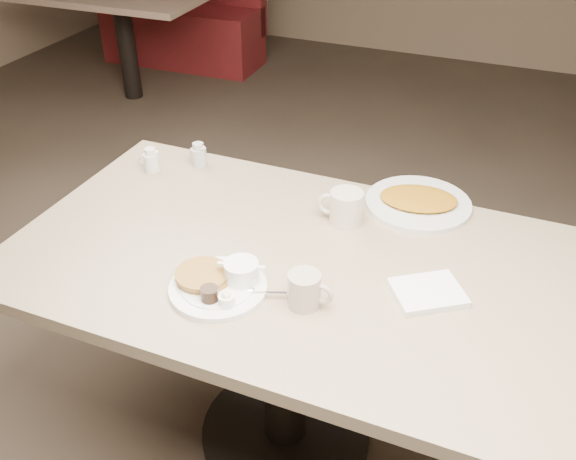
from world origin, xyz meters
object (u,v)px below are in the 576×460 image
at_px(main_plate, 220,282).
at_px(creamer_left, 151,160).
at_px(creamer_right, 199,155).
at_px(hash_plate, 418,202).
at_px(booth_back_left, 179,12).
at_px(coffee_mug_near, 305,290).
at_px(coffee_mug_far, 345,207).
at_px(diner_table, 285,303).

bearing_deg(main_plate, creamer_left, 137.16).
bearing_deg(creamer_right, hash_plate, 2.04).
height_order(creamer_right, booth_back_left, booth_back_left).
bearing_deg(main_plate, coffee_mug_near, 6.74).
xyz_separation_m(coffee_mug_near, creamer_left, (-0.72, 0.44, -0.01)).
relative_size(coffee_mug_near, booth_back_left, 0.08).
relative_size(coffee_mug_near, creamer_left, 1.44).
distance_m(coffee_mug_far, creamer_left, 0.69).
bearing_deg(diner_table, coffee_mug_near, -53.73).
bearing_deg(creamer_right, coffee_mug_near, -41.98).
bearing_deg(main_plate, hash_plate, 57.67).
xyz_separation_m(coffee_mug_far, booth_back_left, (-2.27, 2.83, -0.39)).
distance_m(diner_table, main_plate, 0.29).
relative_size(creamer_left, booth_back_left, 0.05).
relative_size(creamer_right, booth_back_left, 0.05).
height_order(coffee_mug_near, creamer_right, coffee_mug_near).
bearing_deg(creamer_right, creamer_left, -143.12).
distance_m(creamer_left, creamer_right, 0.16).
height_order(main_plate, creamer_left, creamer_left).
xyz_separation_m(main_plate, booth_back_left, (-2.08, 3.24, -0.36)).
relative_size(coffee_mug_near, hash_plate, 0.31).
bearing_deg(coffee_mug_far, hash_plate, 44.07).
height_order(coffee_mug_far, creamer_left, coffee_mug_far).
xyz_separation_m(main_plate, coffee_mug_near, (0.22, 0.03, 0.02)).
height_order(coffee_mug_far, booth_back_left, booth_back_left).
height_order(diner_table, coffee_mug_near, coffee_mug_near).
relative_size(creamer_left, creamer_right, 1.00).
distance_m(main_plate, hash_plate, 0.69).
bearing_deg(hash_plate, creamer_left, -172.06).
relative_size(diner_table, coffee_mug_near, 13.05).
bearing_deg(diner_table, creamer_left, 155.60).
distance_m(diner_table, creamer_right, 0.63).
bearing_deg(booth_back_left, diner_table, -54.48).
bearing_deg(main_plate, diner_table, 63.81).
distance_m(diner_table, creamer_left, 0.68).
bearing_deg(creamer_left, main_plate, -42.84).
relative_size(coffee_mug_near, coffee_mug_far, 0.84).
bearing_deg(hash_plate, main_plate, -122.33).
height_order(creamer_left, creamer_right, same).
distance_m(coffee_mug_far, hash_plate, 0.25).
bearing_deg(coffee_mug_near, booth_back_left, 125.56).
relative_size(coffee_mug_far, hash_plate, 0.36).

